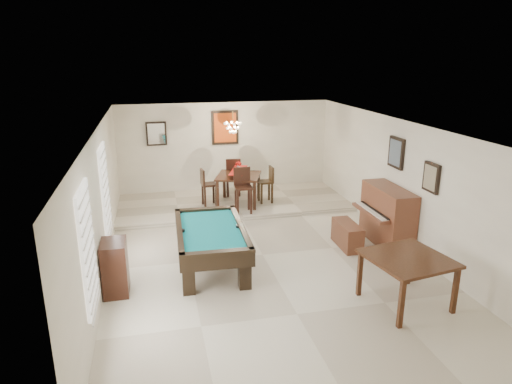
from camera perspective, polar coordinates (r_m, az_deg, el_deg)
name	(u,v)px	position (r m, az deg, el deg)	size (l,w,h in m)	color
ground_plane	(263,255)	(9.30, 0.84, -7.91)	(6.00, 9.00, 0.02)	beige
wall_back	(225,148)	(13.11, -3.87, 5.47)	(6.00, 0.04, 2.60)	silver
wall_front	(369,320)	(4.95, 13.94, -15.27)	(6.00, 0.04, 2.60)	silver
wall_left	(101,204)	(8.65, -18.81, -1.49)	(0.04, 9.00, 2.60)	silver
wall_right	(403,184)	(9.96, 17.88, 0.98)	(0.04, 9.00, 2.60)	silver
ceiling	(263,126)	(8.54, 0.92, 8.19)	(6.00, 9.00, 0.04)	white
dining_step	(234,203)	(12.24, -2.80, -1.36)	(6.00, 2.50, 0.12)	beige
window_left_front	(88,248)	(6.56, -20.31, -6.58)	(0.06, 1.00, 1.70)	white
window_left_rear	(105,190)	(9.19, -18.36, 0.27)	(0.06, 1.00, 1.70)	white
pool_table	(211,248)	(8.69, -5.62, -7.03)	(1.24, 2.30, 0.77)	black
square_table	(406,281)	(7.82, 18.22, -10.47)	(1.19, 1.19, 0.82)	#33190C
upright_piano	(381,216)	(9.96, 15.37, -2.95)	(0.83, 1.48, 1.23)	brown
piano_bench	(347,235)	(9.77, 11.33, -5.28)	(0.36, 0.93, 0.52)	brown
apothecary_chest	(115,267)	(8.10, -17.20, -8.99)	(0.41, 0.61, 0.92)	black
dining_table	(239,187)	(11.87, -2.19, 0.63)	(1.08, 1.08, 0.89)	black
flower_vase	(238,166)	(11.73, -2.22, 3.27)	(0.14, 0.14, 0.23)	#AA140E
dining_chair_south	(243,191)	(11.16, -1.61, 0.14)	(0.41, 0.41, 1.11)	black
dining_chair_north	(233,176)	(12.58, -2.89, 1.96)	(0.39, 0.39, 1.06)	black
dining_chair_west	(209,187)	(11.76, -5.89, 0.59)	(0.36, 0.36, 0.97)	black
dining_chair_east	(265,185)	(11.97, 1.18, 0.93)	(0.35, 0.35, 0.96)	black
chandelier	(233,123)	(11.70, -2.91, 8.57)	(0.44, 0.44, 0.60)	#FFE5B2
back_painting	(225,128)	(12.97, -3.89, 8.04)	(0.75, 0.06, 0.95)	#D84C14
back_mirror	(156,134)	(12.83, -12.35, 7.14)	(0.55, 0.06, 0.65)	white
right_picture_upper	(396,153)	(10.05, 17.13, 4.72)	(0.06, 0.55, 0.65)	slate
right_picture_lower	(431,178)	(9.03, 21.07, 1.69)	(0.06, 0.45, 0.55)	gray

